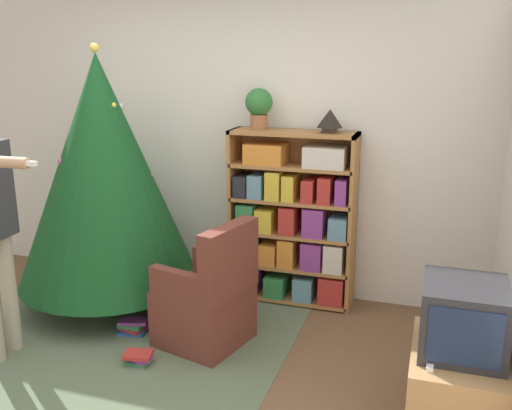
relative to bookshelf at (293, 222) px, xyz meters
The scene contains 13 objects.
ground_plane 1.93m from the bookshelf, 110.02° to the right, with size 14.00×14.00×0.00m, color brown.
wall_back 0.90m from the bookshelf, 159.28° to the left, with size 8.00×0.10×2.60m.
area_rug 1.73m from the bookshelf, 131.16° to the right, with size 2.51×2.14×0.01m.
bookshelf is the anchor object (origin of this frame).
tv_stand 1.92m from the bookshelf, 45.82° to the right, with size 0.51×0.73×0.45m.
television 1.87m from the bookshelf, 45.88° to the right, with size 0.44×0.47×0.40m.
game_remote 1.94m from the bookshelf, 53.67° to the right, with size 0.04×0.12×0.02m.
christmas_tree 1.58m from the bookshelf, 159.50° to the right, with size 1.44×1.44×2.11m.
armchair 1.05m from the bookshelf, 112.81° to the right, with size 0.69×0.68×0.92m.
potted_plant 0.99m from the bookshelf, behind, with size 0.22×0.22×0.33m.
table_lamp 0.90m from the bookshelf, ahead, with size 0.20×0.20×0.18m.
book_pile_near_tree 1.51m from the bookshelf, 136.46° to the right, with size 0.24×0.20×0.10m.
book_pile_by_chair 1.64m from the bookshelf, 118.92° to the right, with size 0.22×0.18×0.08m.
Camera 1 is at (1.71, -2.67, 2.05)m, focal length 40.00 mm.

